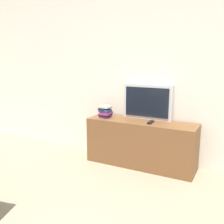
# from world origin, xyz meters

# --- Properties ---
(wall_back) EXTENTS (9.00, 0.06, 2.60)m
(wall_back) POSITION_xyz_m (0.00, 3.03, 1.30)
(wall_back) COLOR silver
(wall_back) RESTS_ON ground_plane
(tv_stand) EXTENTS (1.52, 0.43, 0.64)m
(tv_stand) POSITION_xyz_m (0.56, 2.76, 0.32)
(tv_stand) COLOR brown
(tv_stand) RESTS_ON ground_plane
(television) EXTENTS (0.71, 0.09, 0.49)m
(television) POSITION_xyz_m (0.59, 2.94, 0.89)
(television) COLOR silver
(television) RESTS_ON tv_stand
(book_stack) EXTENTS (0.17, 0.22, 0.17)m
(book_stack) POSITION_xyz_m (0.02, 2.73, 0.73)
(book_stack) COLOR #7A3884
(book_stack) RESTS_ON tv_stand
(remote_on_stand) EXTENTS (0.05, 0.17, 0.02)m
(remote_on_stand) POSITION_xyz_m (0.72, 2.71, 0.65)
(remote_on_stand) COLOR black
(remote_on_stand) RESTS_ON tv_stand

